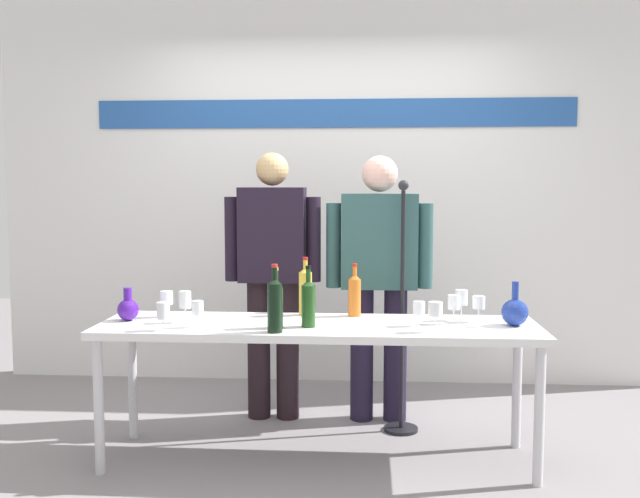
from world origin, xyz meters
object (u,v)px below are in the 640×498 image
wine_glass_left_1 (163,311)px  wine_glass_right_0 (419,308)px  presenter_right (379,269)px  display_table (318,335)px  wine_bottle_4 (305,290)px  wine_glass_right_4 (435,310)px  decanter_blue_left (128,309)px  wine_bottle_0 (355,294)px  wine_glass_left_3 (185,300)px  microphone_stand (402,349)px  decanter_blue_right (515,311)px  wine_glass_right_2 (454,303)px  wine_bottle_2 (308,302)px  wine_bottle_3 (275,303)px  presenter_left (273,269)px  wine_glass_left_2 (198,309)px  wine_glass_right_3 (479,303)px  wine_glass_right_1 (461,298)px  wine_bottle_1 (276,303)px  wine_glass_left_0 (167,298)px

wine_glass_left_1 → wine_glass_right_0: 1.28m
presenter_right → display_table: bearing=-116.1°
wine_bottle_4 → wine_glass_right_4: size_ratio=2.15×
presenter_right → wine_glass_left_1: bearing=-140.4°
decanter_blue_left → wine_glass_left_1: size_ratio=1.25×
wine_bottle_0 → wine_glass_left_3: wine_bottle_0 is taller
microphone_stand → wine_glass_right_4: bearing=-78.7°
decanter_blue_right → presenter_right: size_ratio=0.14×
wine_glass_left_1 → wine_glass_right_2: (1.45, 0.27, 0.01)m
wine_bottle_2 → wine_bottle_3: 0.21m
wine_bottle_0 → wine_bottle_4: size_ratio=0.90×
wine_glass_right_2 → presenter_left: bearing=148.7°
wine_bottle_0 → wine_glass_left_2: wine_bottle_0 is taller
display_table → wine_glass_right_0: size_ratio=17.77×
wine_glass_right_0 → microphone_stand: size_ratio=0.09×
wine_glass_right_4 → decanter_blue_right: bearing=24.0°
decanter_blue_left → wine_glass_right_2: 1.71m
presenter_left → wine_glass_right_3: presenter_left is taller
wine_bottle_3 → wine_glass_right_3: size_ratio=2.42×
wine_bottle_4 → wine_glass_right_1: bearing=-6.6°
wine_glass_right_2 → wine_glass_right_1: bearing=62.6°
decanter_blue_left → wine_glass_right_4: (1.59, -0.19, 0.05)m
display_table → decanter_blue_left: bearing=179.1°
wine_glass_left_2 → wine_glass_right_1: (1.35, 0.28, 0.02)m
presenter_right → wine_glass_right_2: bearing=-58.9°
presenter_left → wine_glass_right_3: (1.16, -0.56, -0.10)m
presenter_left → wine_glass_right_1: 1.20m
wine_glass_left_2 → wine_bottle_4: bearing=36.1°
decanter_blue_right → presenter_left: 1.48m
decanter_blue_right → wine_glass_right_3: decanter_blue_right is taller
wine_glass_left_2 → microphone_stand: microphone_stand is taller
wine_bottle_1 → wine_bottle_4: (0.12, 0.36, 0.02)m
wine_bottle_3 → wine_glass_right_2: bearing=16.8°
decanter_blue_left → wine_glass_left_1: (0.26, -0.24, 0.03)m
presenter_right → wine_bottle_0: bearing=-107.8°
wine_glass_right_4 → decanter_blue_left: bearing=173.3°
presenter_right → wine_bottle_2: 0.84m
decanter_blue_right → microphone_stand: microphone_stand is taller
wine_glass_right_0 → wine_glass_right_1: 0.29m
decanter_blue_right → wine_bottle_0: 0.85m
decanter_blue_left → presenter_left: size_ratio=0.11×
presenter_right → wine_bottle_4: 0.59m
wine_glass_left_1 → wine_glass_right_1: (1.50, 0.37, 0.02)m
wine_glass_left_0 → wine_bottle_1: bearing=-21.9°
decanter_blue_left → presenter_left: presenter_left is taller
presenter_left → wine_glass_left_1: (-0.42, -0.89, -0.11)m
wine_bottle_1 → wine_glass_left_0: 0.68m
decanter_blue_right → display_table: bearing=-179.1°
wine_bottle_0 → wine_glass_left_3: 0.91m
decanter_blue_left → wine_glass_left_2: 0.44m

